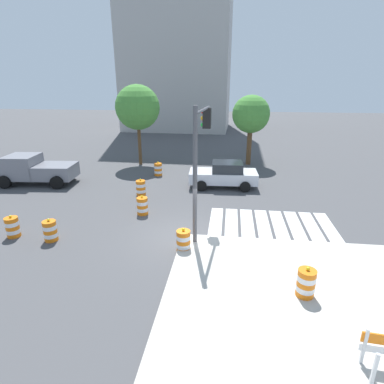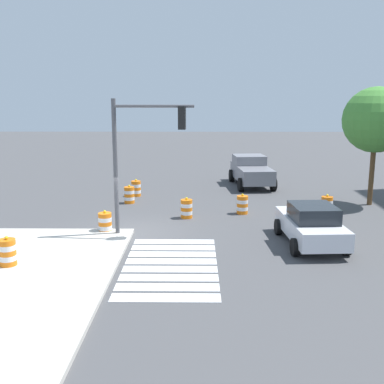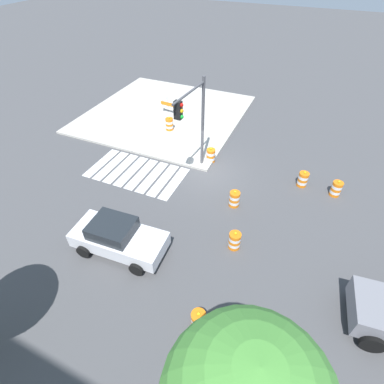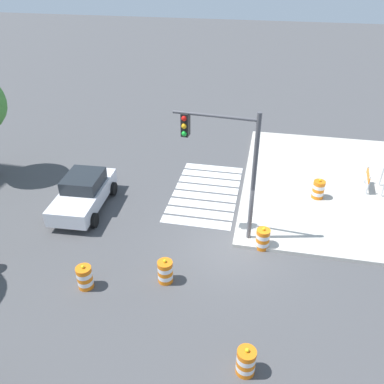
% 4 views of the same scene
% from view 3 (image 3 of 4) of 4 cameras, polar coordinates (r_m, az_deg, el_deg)
% --- Properties ---
extents(ground_plane, '(120.00, 120.00, 0.00)m').
position_cam_3_polar(ground_plane, '(18.63, 2.87, 3.83)').
color(ground_plane, '#474749').
extents(sidewalk_corner, '(12.00, 12.00, 0.15)m').
position_cam_3_polar(sidewalk_corner, '(25.41, -5.12, 14.75)').
color(sidewalk_corner, '#BCB7AD').
rests_on(sidewalk_corner, ground).
extents(crosswalk_stripes, '(5.85, 3.20, 0.02)m').
position_cam_3_polar(crosswalk_stripes, '(18.86, -10.58, 3.67)').
color(crosswalk_stripes, silver).
rests_on(crosswalk_stripes, ground).
extents(sports_car, '(4.39, 2.32, 1.63)m').
position_cam_3_polar(sports_car, '(14.09, -14.01, -8.33)').
color(sports_car, silver).
rests_on(sports_car, ground).
extents(traffic_barrel_near_corner, '(0.56, 0.56, 1.02)m').
position_cam_3_polar(traffic_barrel_near_corner, '(16.17, 8.11, -1.32)').
color(traffic_barrel_near_corner, orange).
rests_on(traffic_barrel_near_corner, ground).
extents(traffic_barrel_crosswalk_end, '(0.56, 0.56, 1.02)m').
position_cam_3_polar(traffic_barrel_crosswalk_end, '(11.95, 1.23, -23.36)').
color(traffic_barrel_crosswalk_end, orange).
rests_on(traffic_barrel_crosswalk_end, ground).
extents(traffic_barrel_median_near, '(0.56, 0.56, 1.02)m').
position_cam_3_polar(traffic_barrel_median_near, '(14.16, 8.15, -9.17)').
color(traffic_barrel_median_near, orange).
rests_on(traffic_barrel_median_near, ground).
extents(traffic_barrel_median_far, '(0.56, 0.56, 1.02)m').
position_cam_3_polar(traffic_barrel_median_far, '(18.47, 20.43, 2.30)').
color(traffic_barrel_median_far, orange).
rests_on(traffic_barrel_median_far, ground).
extents(traffic_barrel_far_curb, '(0.56, 0.56, 1.02)m').
position_cam_3_polar(traffic_barrel_far_curb, '(18.50, 25.86, 0.57)').
color(traffic_barrel_far_curb, orange).
rests_on(traffic_barrel_far_curb, ground).
extents(traffic_barrel_lane_center, '(0.56, 0.56, 1.02)m').
position_cam_3_polar(traffic_barrel_lane_center, '(19.34, 3.62, 7.00)').
color(traffic_barrel_lane_center, orange).
rests_on(traffic_barrel_lane_center, ground).
extents(traffic_barrel_on_sidewalk, '(0.56, 0.56, 1.02)m').
position_cam_3_polar(traffic_barrel_on_sidewalk, '(22.63, -4.35, 12.84)').
color(traffic_barrel_on_sidewalk, orange).
rests_on(traffic_barrel_on_sidewalk, sidewalk_corner).
extents(construction_barricade, '(1.30, 0.89, 1.00)m').
position_cam_3_polar(construction_barricade, '(25.20, -4.43, 16.18)').
color(construction_barricade, silver).
rests_on(construction_barricade, sidewalk_corner).
extents(traffic_light_pole, '(0.50, 3.28, 5.50)m').
position_cam_3_polar(traffic_light_pole, '(16.34, 0.34, 14.35)').
color(traffic_light_pole, '#4C4C51').
rests_on(traffic_light_pole, sidewalk_corner).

